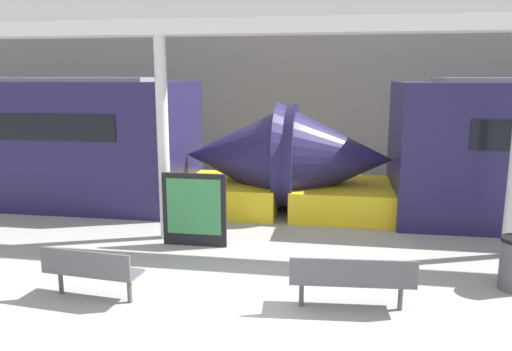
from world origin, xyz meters
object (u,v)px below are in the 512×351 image
support_column_near (163,141)px  bench_near (352,278)px  bench_far (90,269)px  poster_board (194,210)px

support_column_near → bench_near: bearing=-36.2°
bench_near → bench_far: same height
bench_near → support_column_near: support_column_near is taller
bench_far → poster_board: size_ratio=1.04×
bench_near → bench_far: size_ratio=1.19×
poster_board → support_column_near: support_column_near is taller
support_column_near → bench_far: bearing=-91.9°
poster_board → bench_near: bearing=-37.9°
bench_near → support_column_near: (-3.65, 2.67, 1.50)m
poster_board → bench_far: bearing=-107.7°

